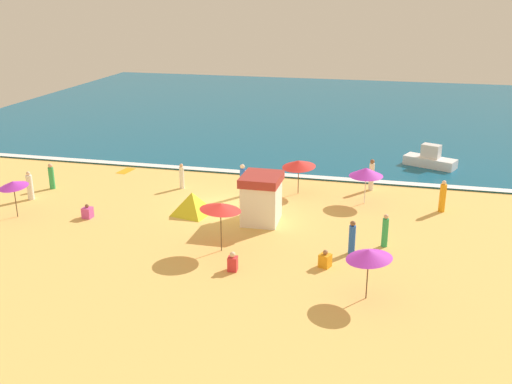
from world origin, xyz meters
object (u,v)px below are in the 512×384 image
beachgoer_1 (372,175)px  beachgoer_10 (352,238)px  beach_umbrella_4 (299,164)px  beachgoer_4 (243,181)px  beachgoer_7 (51,177)px  beachgoer_9 (443,197)px  beachgoer_3 (88,212)px  beach_umbrella_3 (13,184)px  beach_tent (192,203)px  lifeguard_cabana (261,198)px  beach_umbrella_0 (366,172)px  beachgoer_6 (30,186)px  beachgoer_8 (233,262)px  small_boat_0 (430,159)px  beach_umbrella_2 (369,254)px  beachgoer_2 (325,260)px  beachgoer_0 (385,231)px  beachgoer_5 (182,177)px  beach_umbrella_1 (221,207)px

beachgoer_1 → beachgoer_10: size_ratio=1.20×
beach_umbrella_4 → beachgoer_4: (-3.08, -1.24, -0.89)m
beachgoer_7 → beachgoer_9: bearing=3.7°
beachgoer_3 → beachgoer_4: size_ratio=0.40×
beach_umbrella_3 → beach_tent: bearing=16.5°
lifeguard_cabana → beach_umbrella_0: bearing=38.6°
beachgoer_6 → beachgoer_7: (0.13, 2.02, -0.03)m
beach_umbrella_3 → beachgoer_7: (-0.77, 4.64, -1.07)m
beachgoer_7 → beachgoer_8: (13.65, -8.07, -0.37)m
beach_umbrella_3 → small_boat_0: (21.69, 14.62, -1.24)m
beachgoer_3 → beachgoer_9: beachgoer_9 is taller
beach_umbrella_3 → beach_umbrella_2: bearing=-13.6°
beachgoer_2 → beachgoer_7: beachgoer_7 is taller
beach_tent → beachgoer_0: bearing=-10.7°
beachgoer_9 → beachgoer_10: 7.86m
beach_tent → beachgoer_9: (13.10, 3.49, 0.23)m
beach_tent → beachgoer_5: beachgoer_5 is taller
beachgoer_0 → small_boat_0: size_ratio=0.45×
beach_umbrella_3 → beach_tent: 9.37m
beachgoer_0 → beachgoer_7: (-19.91, 3.94, -0.02)m
lifeguard_cabana → beach_umbrella_3: lifeguard_cabana is taller
beach_umbrella_4 → beachgoer_6: size_ratio=1.62×
beach_umbrella_0 → beachgoer_9: beach_umbrella_0 is taller
beach_umbrella_4 → beachgoer_7: (-14.68, -2.61, -1.09)m
beachgoer_4 → beachgoer_1: bearing=22.0°
beachgoer_0 → beachgoer_6: beachgoer_6 is taller
beachgoer_10 → beach_umbrella_4: bearing=116.3°
beach_umbrella_3 → beachgoer_3: beach_umbrella_3 is taller
beach_tent → beach_umbrella_2: bearing=-36.4°
beachgoer_6 → small_boat_0: size_ratio=0.47×
beachgoer_3 → beach_umbrella_1: bearing=-16.0°
beach_umbrella_0 → beachgoer_1: bearing=85.0°
beachgoer_10 → small_boat_0: (3.99, 15.06, -0.18)m
beach_umbrella_3 → beachgoer_3: size_ratio=2.70×
beachgoer_8 → beachgoer_0: bearing=33.4°
beach_umbrella_1 → beach_umbrella_2: 7.42m
beachgoer_7 → beach_umbrella_2: bearing=-25.3°
beachgoer_1 → beachgoer_7: (-18.83, -4.29, -0.18)m
lifeguard_cabana → beachgoer_2: 6.09m
beachgoer_5 → beachgoer_7: size_ratio=0.98×
beach_tent → small_boat_0: bearing=43.1°
beach_tent → beachgoer_8: size_ratio=2.97×
beach_tent → beachgoer_2: beach_tent is taller
lifeguard_cabana → beach_umbrella_4: (1.12, 4.81, 0.55)m
beach_umbrella_4 → beachgoer_0: size_ratio=1.69×
beach_tent → beachgoer_8: 7.25m
beachgoer_1 → small_boat_0: beachgoer_1 is taller
beachgoer_5 → beachgoer_6: 8.71m
beachgoer_3 → beachgoer_2: bearing=-12.5°
beach_umbrella_3 → beachgoer_8: beach_umbrella_3 is taller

